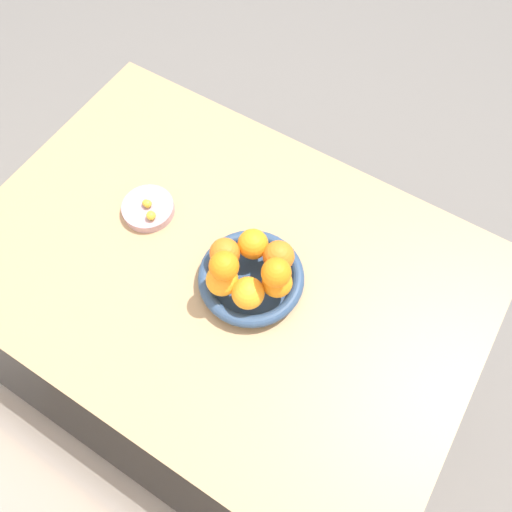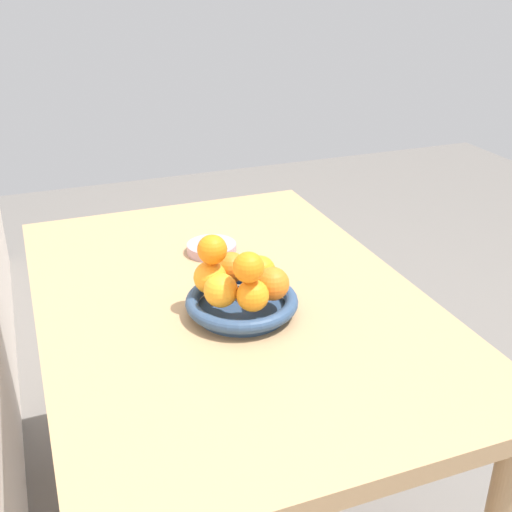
# 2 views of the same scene
# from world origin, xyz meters

# --- Properties ---
(dining_table) EXTENTS (1.10, 0.76, 0.74)m
(dining_table) POSITION_xyz_m (0.00, 0.00, 0.65)
(dining_table) COLOR tan
(dining_table) RESTS_ON ground_plane
(fruit_bowl) EXTENTS (0.22, 0.22, 0.04)m
(fruit_bowl) POSITION_xyz_m (-0.07, 0.00, 0.76)
(fruit_bowl) COLOR navy
(fruit_bowl) RESTS_ON dining_table
(candy_dish) EXTENTS (0.12, 0.12, 0.02)m
(candy_dish) POSITION_xyz_m (0.22, -0.03, 0.75)
(candy_dish) COLOR #B28C99
(candy_dish) RESTS_ON dining_table
(orange_0) EXTENTS (0.06, 0.06, 0.06)m
(orange_0) POSITION_xyz_m (-0.10, 0.05, 0.81)
(orange_0) COLOR orange
(orange_0) RESTS_ON fruit_bowl
(orange_1) EXTENTS (0.06, 0.06, 0.06)m
(orange_1) POSITION_xyz_m (-0.13, 0.00, 0.81)
(orange_1) COLOR orange
(orange_1) RESTS_ON fruit_bowl
(orange_2) EXTENTS (0.06, 0.06, 0.06)m
(orange_2) POSITION_xyz_m (-0.11, -0.05, 0.81)
(orange_2) COLOR orange
(orange_2) RESTS_ON fruit_bowl
(orange_3) EXTENTS (0.06, 0.06, 0.06)m
(orange_3) POSITION_xyz_m (-0.05, -0.05, 0.81)
(orange_3) COLOR orange
(orange_3) RESTS_ON fruit_bowl
(orange_4) EXTENTS (0.06, 0.06, 0.06)m
(orange_4) POSITION_xyz_m (-0.01, -0.00, 0.81)
(orange_4) COLOR orange
(orange_4) RESTS_ON fruit_bowl
(orange_5) EXTENTS (0.06, 0.06, 0.06)m
(orange_5) POSITION_xyz_m (-0.04, 0.05, 0.81)
(orange_5) COLOR orange
(orange_5) RESTS_ON fruit_bowl
(orange_6) EXTENTS (0.06, 0.06, 0.06)m
(orange_6) POSITION_xyz_m (-0.13, 0.01, 0.87)
(orange_6) COLOR orange
(orange_6) RESTS_ON orange_1
(orange_7) EXTENTS (0.06, 0.06, 0.06)m
(orange_7) POSITION_xyz_m (-0.05, 0.05, 0.87)
(orange_7) COLOR orange
(orange_7) RESTS_ON orange_5
(candy_ball_0) EXTENTS (0.02, 0.02, 0.02)m
(candy_ball_0) POSITION_xyz_m (0.22, -0.03, 0.77)
(candy_ball_0) COLOR gold
(candy_ball_0) RESTS_ON candy_dish
(candy_ball_1) EXTENTS (0.02, 0.02, 0.02)m
(candy_ball_1) POSITION_xyz_m (0.21, -0.03, 0.77)
(candy_ball_1) COLOR gold
(candy_ball_1) RESTS_ON candy_dish
(candy_ball_2) EXTENTS (0.02, 0.02, 0.02)m
(candy_ball_2) POSITION_xyz_m (0.19, -0.01, 0.77)
(candy_ball_2) COLOR gold
(candy_ball_2) RESTS_ON candy_dish
(candy_ball_3) EXTENTS (0.01, 0.01, 0.01)m
(candy_ball_3) POSITION_xyz_m (0.22, -0.03, 0.77)
(candy_ball_3) COLOR #C6384C
(candy_ball_3) RESTS_ON candy_dish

